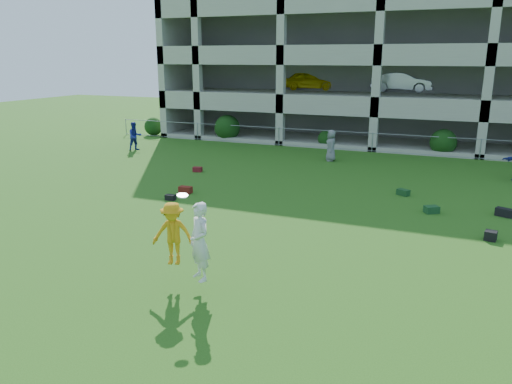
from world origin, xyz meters
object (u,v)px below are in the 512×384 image
at_px(frisbee_contest, 183,237).
at_px(crate_d, 491,236).
at_px(parking_garage, 397,51).
at_px(bystander_c, 331,145).
at_px(bystander_a, 135,136).

bearing_deg(frisbee_contest, crate_d, 42.24).
bearing_deg(frisbee_contest, parking_garage, 87.80).
bearing_deg(bystander_c, frisbee_contest, -23.38).
distance_m(crate_d, frisbee_contest, 9.84).
relative_size(crate_d, frisbee_contest, 0.17).
bearing_deg(parking_garage, bystander_a, -135.02).
xyz_separation_m(bystander_a, frisbee_contest, (12.52, -15.40, 0.47)).
distance_m(bystander_a, bystander_c, 12.07).
bearing_deg(bystander_c, parking_garage, 147.07).
relative_size(bystander_a, frisbee_contest, 0.82).
distance_m(bystander_a, frisbee_contest, 19.85).
xyz_separation_m(bystander_a, crate_d, (19.75, -8.83, -0.72)).
xyz_separation_m(bystander_c, frisbee_contest, (0.54, -16.83, 0.47)).
height_order(bystander_a, crate_d, bystander_a).
bearing_deg(bystander_a, crate_d, -80.52).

